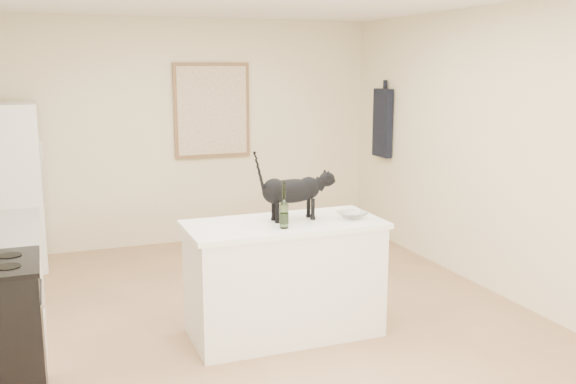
# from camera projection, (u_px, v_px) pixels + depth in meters

# --- Properties ---
(floor) EXTENTS (5.50, 5.50, 0.00)m
(floor) POSITION_uv_depth(u_px,v_px,m) (264.00, 325.00, 5.20)
(floor) COLOR tan
(floor) RESTS_ON ground
(wall_back) EXTENTS (4.50, 0.00, 4.50)m
(wall_back) POSITION_uv_depth(u_px,v_px,m) (187.00, 133.00, 7.47)
(wall_back) COLOR beige
(wall_back) RESTS_ON ground
(wall_front) EXTENTS (4.50, 0.00, 4.50)m
(wall_front) POSITION_uv_depth(u_px,v_px,m) (497.00, 272.00, 2.43)
(wall_front) COLOR beige
(wall_front) RESTS_ON ground
(wall_right) EXTENTS (0.00, 5.50, 5.50)m
(wall_right) POSITION_uv_depth(u_px,v_px,m) (501.00, 153.00, 5.74)
(wall_right) COLOR beige
(wall_right) RESTS_ON ground
(island_base) EXTENTS (1.44, 0.67, 0.86)m
(island_base) POSITION_uv_depth(u_px,v_px,m) (284.00, 281.00, 4.97)
(island_base) COLOR white
(island_base) RESTS_ON floor
(island_top) EXTENTS (1.50, 0.70, 0.04)m
(island_top) POSITION_uv_depth(u_px,v_px,m) (284.00, 225.00, 4.88)
(island_top) COLOR white
(island_top) RESTS_ON island_base
(fridge) EXTENTS (0.68, 0.68, 1.70)m
(fridge) POSITION_uv_depth(u_px,v_px,m) (6.00, 188.00, 6.51)
(fridge) COLOR white
(fridge) RESTS_ON floor
(artwork_frame) EXTENTS (0.90, 0.03, 1.10)m
(artwork_frame) POSITION_uv_depth(u_px,v_px,m) (212.00, 111.00, 7.50)
(artwork_frame) COLOR brown
(artwork_frame) RESTS_ON wall_back
(artwork_canvas) EXTENTS (0.82, 0.00, 1.02)m
(artwork_canvas) POSITION_uv_depth(u_px,v_px,m) (212.00, 111.00, 7.48)
(artwork_canvas) COLOR beige
(artwork_canvas) RESTS_ON wall_back
(hanging_garment) EXTENTS (0.08, 0.34, 0.80)m
(hanging_garment) POSITION_uv_depth(u_px,v_px,m) (383.00, 123.00, 7.58)
(hanging_garment) COLOR black
(hanging_garment) RESTS_ON wall_right
(black_cat) EXTENTS (0.58, 0.17, 0.41)m
(black_cat) POSITION_uv_depth(u_px,v_px,m) (292.00, 194.00, 4.90)
(black_cat) COLOR black
(black_cat) RESTS_ON island_top
(wine_bottle) EXTENTS (0.08, 0.08, 0.31)m
(wine_bottle) POSITION_uv_depth(u_px,v_px,m) (284.00, 207.00, 4.67)
(wine_bottle) COLOR #304F1F
(wine_bottle) RESTS_ON island_top
(glass_bowl) EXTENTS (0.25, 0.25, 0.05)m
(glass_bowl) POSITION_uv_depth(u_px,v_px,m) (352.00, 215.00, 4.98)
(glass_bowl) COLOR silver
(glass_bowl) RESTS_ON island_top
(fridge_paper) EXTENTS (0.06, 0.15, 0.20)m
(fridge_paper) POSITION_uv_depth(u_px,v_px,m) (40.00, 151.00, 6.65)
(fridge_paper) COLOR beige
(fridge_paper) RESTS_ON fridge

